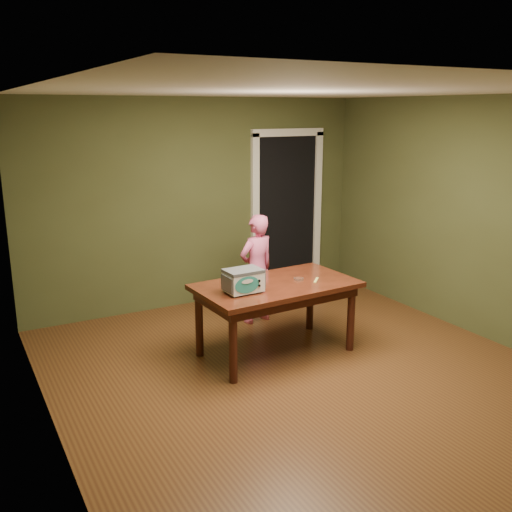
# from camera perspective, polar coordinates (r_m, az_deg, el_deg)

# --- Properties ---
(floor) EXTENTS (5.00, 5.00, 0.00)m
(floor) POSITION_cam_1_polar(r_m,az_deg,el_deg) (5.53, 5.12, -11.89)
(floor) COLOR brown
(floor) RESTS_ON ground
(room_shell) EXTENTS (4.52, 5.02, 2.61)m
(room_shell) POSITION_cam_1_polar(r_m,az_deg,el_deg) (5.01, 5.56, 5.89)
(room_shell) COLOR #454D29
(room_shell) RESTS_ON ground
(doorway) EXTENTS (1.10, 0.66, 2.25)m
(doorway) POSITION_cam_1_polar(r_m,az_deg,el_deg) (8.12, 1.95, 4.59)
(doorway) COLOR black
(doorway) RESTS_ON ground
(dining_table) EXTENTS (1.64, 0.97, 0.75)m
(dining_table) POSITION_cam_1_polar(r_m,az_deg,el_deg) (5.77, 2.03, -3.70)
(dining_table) COLOR #3B180D
(dining_table) RESTS_ON floor
(toy_oven) EXTENTS (0.38, 0.26, 0.23)m
(toy_oven) POSITION_cam_1_polar(r_m,az_deg,el_deg) (5.43, -1.27, -2.40)
(toy_oven) COLOR #4C4F54
(toy_oven) RESTS_ON dining_table
(baking_pan) EXTENTS (0.10, 0.10, 0.02)m
(baking_pan) POSITION_cam_1_polar(r_m,az_deg,el_deg) (5.86, 4.29, -2.29)
(baking_pan) COLOR silver
(baking_pan) RESTS_ON dining_table
(spatula) EXTENTS (0.14, 0.15, 0.01)m
(spatula) POSITION_cam_1_polar(r_m,az_deg,el_deg) (5.86, 6.03, -2.41)
(spatula) COLOR #D9D75E
(spatula) RESTS_ON dining_table
(child) EXTENTS (0.52, 0.39, 1.29)m
(child) POSITION_cam_1_polar(r_m,az_deg,el_deg) (6.64, 0.06, -1.30)
(child) COLOR pink
(child) RESTS_ON floor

